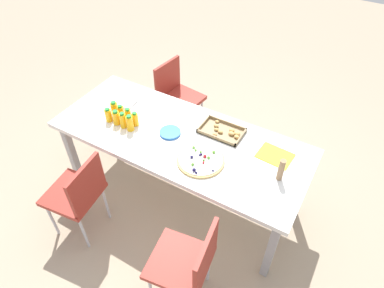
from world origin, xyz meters
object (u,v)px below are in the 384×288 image
object	(u,v)px
juice_bottle_4	(114,109)
juice_bottle_1	(116,118)
snack_tray	(223,131)
chair_near_right	(189,262)
chair_far_left	(176,93)
cardboard_tube	(281,170)
juice_bottle_2	(123,120)
plate_stack	(170,132)
chair_near_left	(79,192)
juice_bottle_3	(130,123)
juice_bottle_5	(121,113)
juice_bottle_6	(128,116)
paper_folder	(275,156)
fruit_pizza	(201,160)
napkin_stack	(126,103)
juice_bottle_7	(135,119)
party_table	(180,142)
juice_bottle_0	(108,115)

from	to	relation	value
juice_bottle_4	juice_bottle_1	bearing A→B (deg)	-43.34
snack_tray	chair_near_right	bearing A→B (deg)	-75.15
chair_far_left	cardboard_tube	world-z (taller)	cardboard_tube
juice_bottle_2	plate_stack	world-z (taller)	juice_bottle_2
chair_near_left	juice_bottle_3	distance (m)	0.69
juice_bottle_5	juice_bottle_6	world-z (taller)	juice_bottle_5
chair_near_left	paper_folder	xyz separation A→B (m)	(1.25, 0.91, 0.25)
paper_folder	juice_bottle_3	bearing A→B (deg)	-164.61
juice_bottle_1	fruit_pizza	xyz separation A→B (m)	(0.83, -0.03, -0.05)
juice_bottle_1	napkin_stack	distance (m)	0.29
juice_bottle_7	napkin_stack	distance (m)	0.33
cardboard_tube	paper_folder	xyz separation A→B (m)	(-0.10, 0.20, -0.09)
paper_folder	juice_bottle_5	bearing A→B (deg)	-169.63
chair_near_right	party_table	bearing A→B (deg)	26.64
juice_bottle_2	juice_bottle_7	bearing A→B (deg)	44.16
juice_bottle_7	napkin_stack	bearing A→B (deg)	142.33
juice_bottle_6	cardboard_tube	distance (m)	1.34
juice_bottle_0	snack_tray	size ratio (longest dim) A/B	0.37
chair_near_right	paper_folder	size ratio (longest dim) A/B	3.19
juice_bottle_2	juice_bottle_6	distance (m)	0.07
party_table	plate_stack	world-z (taller)	plate_stack
plate_stack	paper_folder	world-z (taller)	plate_stack
party_table	plate_stack	distance (m)	0.11
juice_bottle_0	plate_stack	size ratio (longest dim) A/B	0.75
fruit_pizza	juice_bottle_5	bearing A→B (deg)	173.38
juice_bottle_1	juice_bottle_4	bearing A→B (deg)	136.66
chair_far_left	cardboard_tube	bearing A→B (deg)	67.17
party_table	juice_bottle_7	size ratio (longest dim) A/B	16.04
juice_bottle_2	cardboard_tube	distance (m)	1.34
juice_bottle_0	juice_bottle_2	size ratio (longest dim) A/B	0.89
juice_bottle_7	fruit_pizza	xyz separation A→B (m)	(0.68, -0.09, -0.05)
juice_bottle_7	snack_tray	xyz separation A→B (m)	(0.68, 0.29, -0.05)
juice_bottle_2	snack_tray	size ratio (longest dim) A/B	0.41
chair_far_left	paper_folder	distance (m)	1.46
chair_far_left	napkin_stack	xyz separation A→B (m)	(-0.11, -0.67, 0.26)
chair_near_right	juice_bottle_4	world-z (taller)	juice_bottle_4
party_table	juice_bottle_7	bearing A→B (deg)	-170.19
juice_bottle_5	juice_bottle_0	bearing A→B (deg)	-133.97
juice_bottle_3	chair_far_left	bearing A→B (deg)	98.97
chair_near_right	juice_bottle_0	xyz separation A→B (m)	(-1.19, 0.66, 0.31)
juice_bottle_1	snack_tray	distance (m)	0.91
juice_bottle_0	juice_bottle_5	distance (m)	0.11
juice_bottle_6	chair_near_left	bearing A→B (deg)	-91.80
juice_bottle_1	fruit_pizza	bearing A→B (deg)	-1.80
juice_bottle_6	juice_bottle_7	distance (m)	0.08
chair_near_left	juice_bottle_2	world-z (taller)	juice_bottle_2
juice_bottle_7	cardboard_tube	size ratio (longest dim) A/B	0.72
juice_bottle_5	fruit_pizza	bearing A→B (deg)	-6.62
chair_far_left	juice_bottle_6	size ratio (longest dim) A/B	5.93
juice_bottle_5	cardboard_tube	size ratio (longest dim) A/B	0.76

